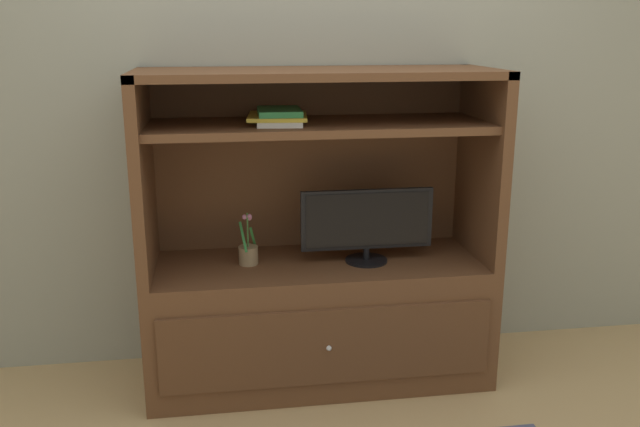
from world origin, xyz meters
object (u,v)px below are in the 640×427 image
media_console (318,284)px  potted_plant (248,253)px  tv_monitor (367,223)px  magazine_stack (279,116)px

media_console → potted_plant: bearing=178.6°
media_console → tv_monitor: 0.38m
media_console → tv_monitor: size_ratio=2.59×
magazine_stack → tv_monitor: bearing=-4.1°
tv_monitor → magazine_stack: 0.64m
media_console → magazine_stack: media_console is taller
media_console → potted_plant: 0.37m
magazine_stack → potted_plant: bearing=172.6°
tv_monitor → magazine_stack: size_ratio=1.82×
media_console → tv_monitor: (0.22, -0.04, 0.31)m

